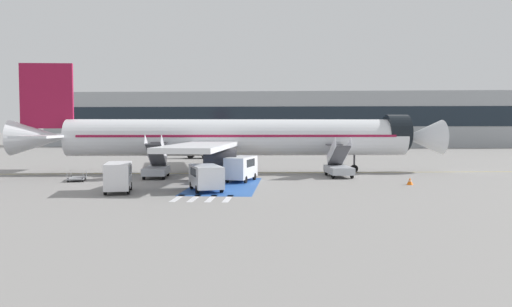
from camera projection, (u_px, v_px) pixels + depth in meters
name	position (u px, v px, depth m)	size (l,w,h in m)	color
ground_plane	(236.00, 174.00, 53.21)	(600.00, 600.00, 0.00)	gray
apron_leadline_yellow	(238.00, 173.00, 54.15)	(0.20, 80.38, 0.01)	gold
apron_stand_patch_blue	(225.00, 186.00, 42.63)	(5.61, 12.98, 0.01)	#2856A8
apron_walkway_bar_0	(178.00, 198.00, 35.36)	(0.44, 3.60, 0.01)	silver
apron_walkway_bar_1	(194.00, 198.00, 35.28)	(0.44, 3.60, 0.01)	silver
apron_walkway_bar_2	(211.00, 198.00, 35.20)	(0.44, 3.60, 0.01)	silver
apron_walkway_bar_3	(228.00, 199.00, 35.12)	(0.44, 3.60, 0.01)	silver
airliner	(232.00, 138.00, 53.90)	(46.70, 35.28, 11.70)	silver
boarding_stairs_forward	(339.00, 167.00, 50.13)	(2.76, 5.42, 4.04)	#ADB2BA
boarding_stairs_aft	(156.00, 167.00, 49.16)	(2.76, 5.42, 4.29)	#ADB2BA
fuel_tanker	(209.00, 147.00, 78.55)	(8.94, 3.52, 3.54)	#38383D
service_van_0	(118.00, 175.00, 38.25)	(2.78, 4.52, 2.29)	silver
service_van_1	(241.00, 167.00, 46.11)	(2.79, 4.92, 2.27)	silver
service_van_3	(206.00, 176.00, 39.22)	(3.47, 4.89, 2.01)	silver
baggage_cart	(77.00, 178.00, 46.36)	(2.16, 2.91, 0.87)	gray
ground_crew_0	(244.00, 166.00, 50.28)	(0.48, 0.37, 1.83)	#191E38
ground_crew_1	(256.00, 165.00, 50.91)	(0.25, 0.44, 1.87)	black
ground_crew_2	(210.00, 166.00, 50.90)	(0.47, 0.32, 1.83)	#191E38
traffic_cone_0	(410.00, 181.00, 43.32)	(0.56, 0.56, 0.62)	orange
terminal_building	(296.00, 120.00, 124.53)	(124.40, 12.10, 13.37)	#9EA3A8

